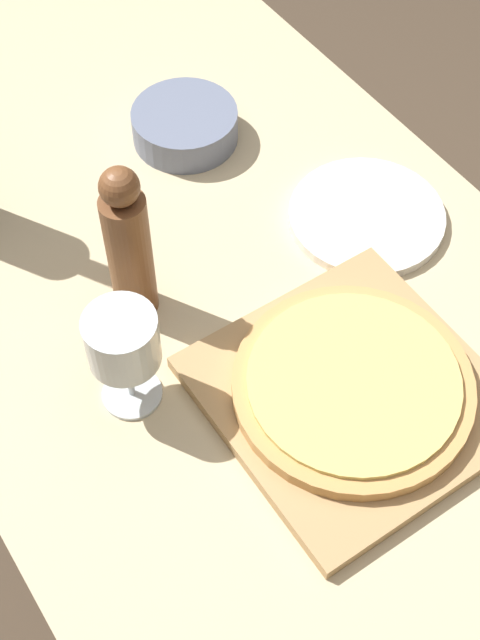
% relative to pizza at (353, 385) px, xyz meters
% --- Properties ---
extents(ground_plane, '(12.00, 12.00, 0.00)m').
position_rel_pizza_xyz_m(ground_plane, '(-0.03, 0.09, -0.80)').
color(ground_plane, '#4C3D2D').
extents(dining_table, '(0.75, 1.65, 0.77)m').
position_rel_pizza_xyz_m(dining_table, '(-0.03, 0.09, -0.13)').
color(dining_table, '#CCB78E').
rests_on(dining_table, ground_plane).
extents(cutting_board, '(0.30, 0.31, 0.02)m').
position_rel_pizza_xyz_m(cutting_board, '(0.00, 0.00, -0.02)').
color(cutting_board, tan).
rests_on(cutting_board, dining_table).
extents(pizza, '(0.27, 0.27, 0.02)m').
position_rel_pizza_xyz_m(pizza, '(0.00, 0.00, 0.00)').
color(pizza, tan).
rests_on(pizza, cutting_board).
extents(pepper_mill, '(0.05, 0.05, 0.23)m').
position_rel_pizza_xyz_m(pepper_mill, '(-0.13, 0.25, 0.08)').
color(pepper_mill, brown).
rests_on(pepper_mill, dining_table).
extents(wine_glass, '(0.08, 0.08, 0.14)m').
position_rel_pizza_xyz_m(wine_glass, '(-0.20, 0.14, 0.07)').
color(wine_glass, silver).
rests_on(wine_glass, dining_table).
extents(small_bowl, '(0.15, 0.15, 0.05)m').
position_rel_pizza_xyz_m(small_bowl, '(0.07, 0.47, -0.01)').
color(small_bowl, slate).
rests_on(small_bowl, dining_table).
extents(dinner_plate, '(0.21, 0.21, 0.01)m').
position_rel_pizza_xyz_m(dinner_plate, '(0.19, 0.20, -0.02)').
color(dinner_plate, silver).
rests_on(dinner_plate, dining_table).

